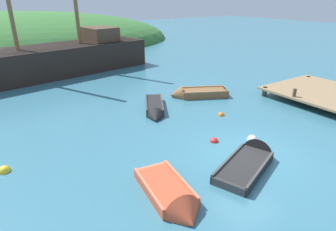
{
  "coord_description": "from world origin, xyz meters",
  "views": [
    {
      "loc": [
        -8.0,
        -6.38,
        5.71
      ],
      "look_at": [
        -0.53,
        4.78,
        0.12
      ],
      "focal_mm": 30.96,
      "sensor_mm": 36.0,
      "label": 1
    }
  ],
  "objects": [
    {
      "name": "ground_plane",
      "position": [
        0.0,
        0.0,
        0.0
      ],
      "size": [
        120.0,
        120.0,
        0.0
      ],
      "primitive_type": "plane",
      "color": "teal"
    },
    {
      "name": "shore_hill",
      "position": [
        -4.86,
        33.15,
        0.0
      ],
      "size": [
        42.81,
        23.41,
        8.07
      ],
      "primitive_type": "ellipsoid",
      "color": "#387033",
      "rests_on": "ground"
    },
    {
      "name": "sailing_ship",
      "position": [
        -2.66,
        16.98,
        0.85
      ],
      "size": [
        17.16,
        6.33,
        13.08
      ],
      "rotation": [
        0.0,
        0.0,
        3.31
      ],
      "color": "black",
      "rests_on": "ground"
    },
    {
      "name": "rowboat_far",
      "position": [
        2.7,
        6.62,
        0.15
      ],
      "size": [
        3.62,
        2.57,
        1.12
      ],
      "rotation": [
        0.0,
        0.0,
        2.68
      ],
      "color": "brown",
      "rests_on": "ground"
    },
    {
      "name": "rowboat_outer_left",
      "position": [
        -3.99,
        -0.62,
        0.09
      ],
      "size": [
        1.57,
        3.06,
        1.14
      ],
      "rotation": [
        0.0,
        0.0,
        4.57
      ],
      "color": "#C64C2D",
      "rests_on": "ground"
    },
    {
      "name": "rowboat_near_dock",
      "position": [
        -0.62,
        5.92,
        0.11
      ],
      "size": [
        2.4,
        3.38,
        0.86
      ],
      "rotation": [
        0.0,
        0.0,
        4.21
      ],
      "color": "black",
      "rests_on": "ground"
    },
    {
      "name": "rowboat_outer_right",
      "position": [
        -0.38,
        -0.45,
        0.09
      ],
      "size": [
        3.61,
        2.35,
        1.17
      ],
      "rotation": [
        0.0,
        0.0,
        0.37
      ],
      "color": "black",
      "rests_on": "ground"
    },
    {
      "name": "buoy_yellow",
      "position": [
        -7.98,
        3.97,
        0.0
      ],
      "size": [
        0.44,
        0.44,
        0.44
      ],
      "primitive_type": "sphere",
      "color": "yellow",
      "rests_on": "ground"
    },
    {
      "name": "buoy_white",
      "position": [
        1.13,
        0.79,
        0.0
      ],
      "size": [
        0.41,
        0.41,
        0.41
      ],
      "primitive_type": "sphere",
      "color": "white",
      "rests_on": "ground"
    },
    {
      "name": "buoy_red",
      "position": [
        -0.34,
        1.57,
        0.0
      ],
      "size": [
        0.36,
        0.36,
        0.36
      ],
      "primitive_type": "sphere",
      "color": "red",
      "rests_on": "ground"
    },
    {
      "name": "buoy_orange",
      "position": [
        1.92,
        3.53,
        0.0
      ],
      "size": [
        0.34,
        0.34,
        0.34
      ],
      "primitive_type": "sphere",
      "color": "orange",
      "rests_on": "ground"
    }
  ]
}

